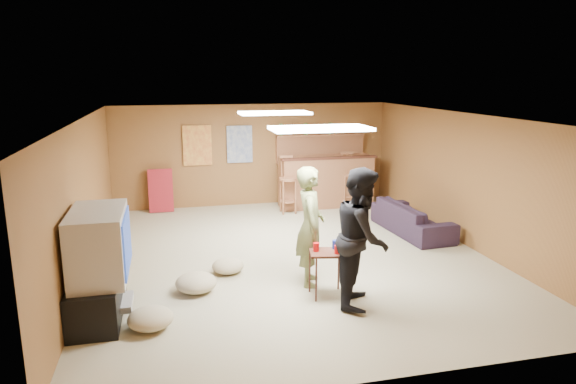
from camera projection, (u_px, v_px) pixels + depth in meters
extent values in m
plane|color=tan|center=(291.00, 256.00, 8.14)|extent=(7.00, 7.00, 0.00)
cube|color=silver|center=(291.00, 117.00, 7.65)|extent=(6.00, 7.00, 0.02)
cube|color=brown|center=(253.00, 155.00, 11.21)|extent=(6.00, 0.02, 2.20)
cube|color=brown|center=(384.00, 271.00, 4.57)|extent=(6.00, 0.02, 2.20)
cube|color=brown|center=(84.00, 199.00, 7.22)|extent=(0.02, 7.00, 2.20)
cube|color=brown|center=(465.00, 180.00, 8.57)|extent=(0.02, 7.00, 2.20)
cube|color=black|center=(97.00, 297.00, 6.05)|extent=(0.55, 1.30, 0.50)
cube|color=#B2B2B7|center=(117.00, 303.00, 6.12)|extent=(0.35, 0.50, 0.08)
cube|color=#B2B2B7|center=(99.00, 244.00, 5.92)|extent=(0.60, 1.10, 0.80)
cube|color=navy|center=(127.00, 242.00, 5.99)|extent=(0.02, 0.95, 0.65)
cube|color=brown|center=(326.00, 181.00, 11.15)|extent=(2.00, 0.60, 1.10)
cube|color=#3B1B12|center=(330.00, 158.00, 10.79)|extent=(2.10, 0.12, 0.05)
cube|color=brown|center=(320.00, 135.00, 11.37)|extent=(2.00, 0.18, 0.05)
cube|color=brown|center=(320.00, 149.00, 11.45)|extent=(2.00, 0.14, 0.60)
cube|color=#BF3F26|center=(197.00, 146.00, 10.85)|extent=(0.60, 0.03, 0.85)
cube|color=#334C99|center=(240.00, 144.00, 11.05)|extent=(0.55, 0.03, 0.80)
cube|color=maroon|center=(161.00, 190.00, 10.72)|extent=(0.50, 0.26, 0.91)
cube|color=white|center=(320.00, 129.00, 6.23)|extent=(1.20, 0.60, 0.04)
cube|color=white|center=(275.00, 113.00, 8.79)|extent=(1.20, 0.60, 0.04)
imported|color=olive|center=(310.00, 226.00, 6.91)|extent=(0.52, 0.67, 1.63)
imported|color=black|center=(362.00, 237.00, 6.29)|extent=(0.95, 1.04, 1.73)
imported|color=black|center=(412.00, 218.00, 9.30)|extent=(0.85, 1.91, 0.54)
cube|color=#3B1B12|center=(328.00, 273.00, 6.63)|extent=(0.52, 0.45, 0.60)
cylinder|color=red|center=(316.00, 247.00, 6.57)|extent=(0.10, 0.10, 0.11)
cylinder|color=red|center=(337.00, 249.00, 6.49)|extent=(0.08, 0.08, 0.11)
cylinder|color=navy|center=(335.00, 244.00, 6.67)|extent=(0.10, 0.10, 0.11)
ellipsoid|color=tan|center=(196.00, 283.00, 6.79)|extent=(0.71, 0.71, 0.25)
ellipsoid|color=tan|center=(228.00, 266.00, 7.44)|extent=(0.60, 0.60, 0.21)
ellipsoid|color=tan|center=(150.00, 318.00, 5.80)|extent=(0.54, 0.54, 0.23)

